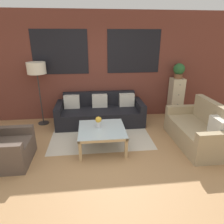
{
  "coord_description": "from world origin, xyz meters",
  "views": [
    {
      "loc": [
        -0.23,
        -2.97,
        2.2
      ],
      "look_at": [
        0.25,
        1.29,
        0.55
      ],
      "focal_mm": 32.0,
      "sensor_mm": 36.0,
      "label": 1
    }
  ],
  "objects_px": {
    "coffee_table": "(102,131)",
    "flower_vase": "(98,121)",
    "couch_dark": "(100,113)",
    "floor_lamp": "(37,70)",
    "drawer_cabinet": "(176,98)",
    "settee_vintage": "(199,131)",
    "potted_plant": "(179,70)",
    "armchair_corner": "(5,149)"
  },
  "relations": [
    {
      "from": "coffee_table",
      "to": "flower_vase",
      "type": "distance_m",
      "value": 0.22
    },
    {
      "from": "couch_dark",
      "to": "floor_lamp",
      "type": "xyz_separation_m",
      "value": [
        -1.51,
        0.12,
        1.13
      ]
    },
    {
      "from": "couch_dark",
      "to": "drawer_cabinet",
      "type": "xyz_separation_m",
      "value": [
        2.15,
        0.23,
        0.27
      ]
    },
    {
      "from": "settee_vintage",
      "to": "coffee_table",
      "type": "relative_size",
      "value": 1.69
    },
    {
      "from": "potted_plant",
      "to": "settee_vintage",
      "type": "bearing_deg",
      "value": -94.77
    },
    {
      "from": "floor_lamp",
      "to": "drawer_cabinet",
      "type": "height_order",
      "value": "floor_lamp"
    },
    {
      "from": "armchair_corner",
      "to": "flower_vase",
      "type": "xyz_separation_m",
      "value": [
        1.72,
        0.39,
        0.3
      ]
    },
    {
      "from": "settee_vintage",
      "to": "floor_lamp",
      "type": "distance_m",
      "value": 3.98
    },
    {
      "from": "couch_dark",
      "to": "floor_lamp",
      "type": "bearing_deg",
      "value": 175.3
    },
    {
      "from": "coffee_table",
      "to": "settee_vintage",
      "type": "bearing_deg",
      "value": -2.03
    },
    {
      "from": "potted_plant",
      "to": "floor_lamp",
      "type": "bearing_deg",
      "value": -178.28
    },
    {
      "from": "coffee_table",
      "to": "flower_vase",
      "type": "xyz_separation_m",
      "value": [
        -0.06,
        0.06,
        0.2
      ]
    },
    {
      "from": "coffee_table",
      "to": "floor_lamp",
      "type": "distance_m",
      "value": 2.28
    },
    {
      "from": "potted_plant",
      "to": "flower_vase",
      "type": "xyz_separation_m",
      "value": [
        -2.25,
        -1.45,
        -0.75
      ]
    },
    {
      "from": "floor_lamp",
      "to": "drawer_cabinet",
      "type": "xyz_separation_m",
      "value": [
        3.66,
        0.11,
        -0.86
      ]
    },
    {
      "from": "potted_plant",
      "to": "flower_vase",
      "type": "distance_m",
      "value": 2.78
    },
    {
      "from": "coffee_table",
      "to": "drawer_cabinet",
      "type": "bearing_deg",
      "value": 34.6
    },
    {
      "from": "couch_dark",
      "to": "potted_plant",
      "type": "distance_m",
      "value": 2.4
    },
    {
      "from": "drawer_cabinet",
      "to": "couch_dark",
      "type": "bearing_deg",
      "value": -173.78
    },
    {
      "from": "settee_vintage",
      "to": "coffee_table",
      "type": "bearing_deg",
      "value": 177.97
    },
    {
      "from": "floor_lamp",
      "to": "armchair_corner",
      "type": "bearing_deg",
      "value": -100.0
    },
    {
      "from": "drawer_cabinet",
      "to": "potted_plant",
      "type": "relative_size",
      "value": 2.74
    },
    {
      "from": "settee_vintage",
      "to": "floor_lamp",
      "type": "bearing_deg",
      "value": 157.38
    },
    {
      "from": "drawer_cabinet",
      "to": "potted_plant",
      "type": "height_order",
      "value": "potted_plant"
    },
    {
      "from": "drawer_cabinet",
      "to": "coffee_table",
      "type": "bearing_deg",
      "value": -145.4
    },
    {
      "from": "couch_dark",
      "to": "flower_vase",
      "type": "xyz_separation_m",
      "value": [
        -0.1,
        -1.22,
        0.29
      ]
    },
    {
      "from": "coffee_table",
      "to": "floor_lamp",
      "type": "height_order",
      "value": "floor_lamp"
    },
    {
      "from": "couch_dark",
      "to": "settee_vintage",
      "type": "bearing_deg",
      "value": -33.72
    },
    {
      "from": "drawer_cabinet",
      "to": "potted_plant",
      "type": "xyz_separation_m",
      "value": [
        -0.0,
        0.0,
        0.77
      ]
    },
    {
      "from": "floor_lamp",
      "to": "potted_plant",
      "type": "height_order",
      "value": "floor_lamp"
    },
    {
      "from": "settee_vintage",
      "to": "floor_lamp",
      "type": "xyz_separation_m",
      "value": [
        -3.53,
        1.47,
        1.1
      ]
    },
    {
      "from": "coffee_table",
      "to": "flower_vase",
      "type": "bearing_deg",
      "value": 136.94
    },
    {
      "from": "flower_vase",
      "to": "couch_dark",
      "type": "bearing_deg",
      "value": 85.43
    },
    {
      "from": "floor_lamp",
      "to": "coffee_table",
      "type": "bearing_deg",
      "value": -43.45
    },
    {
      "from": "flower_vase",
      "to": "floor_lamp",
      "type": "bearing_deg",
      "value": 136.53
    },
    {
      "from": "settee_vintage",
      "to": "flower_vase",
      "type": "distance_m",
      "value": 2.14
    },
    {
      "from": "armchair_corner",
      "to": "flower_vase",
      "type": "relative_size",
      "value": 3.57
    },
    {
      "from": "coffee_table",
      "to": "drawer_cabinet",
      "type": "distance_m",
      "value": 2.66
    },
    {
      "from": "drawer_cabinet",
      "to": "flower_vase",
      "type": "relative_size",
      "value": 4.67
    },
    {
      "from": "armchair_corner",
      "to": "flower_vase",
      "type": "bearing_deg",
      "value": 12.76
    },
    {
      "from": "floor_lamp",
      "to": "settee_vintage",
      "type": "bearing_deg",
      "value": -22.62
    },
    {
      "from": "settee_vintage",
      "to": "potted_plant",
      "type": "distance_m",
      "value": 1.88
    }
  ]
}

